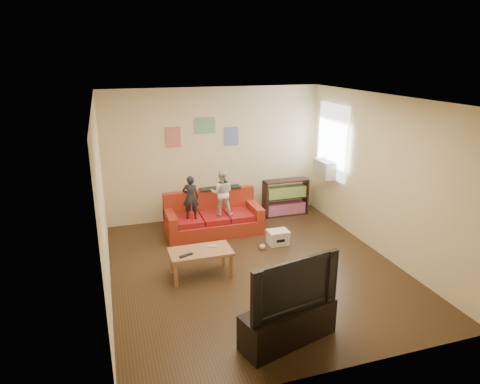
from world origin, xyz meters
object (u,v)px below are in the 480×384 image
object	(u,v)px
child_a	(191,197)
bookshelf	(285,199)
coffee_table	(201,254)
child_b	(222,193)
tv_stand	(288,324)
file_box	(278,237)
sofa	(213,218)
television	(290,282)

from	to	relation	value
child_a	bookshelf	world-z (taller)	child_a
child_a	coffee_table	world-z (taller)	child_a
child_b	tv_stand	world-z (taller)	child_b
bookshelf	file_box	world-z (taller)	bookshelf
child_a	child_b	bearing A→B (deg)	-162.56
bookshelf	tv_stand	xyz separation A→B (m)	(-1.68, -3.97, -0.12)
coffee_table	bookshelf	size ratio (longest dim) A/B	0.99
sofa	child_a	bearing A→B (deg)	-160.26
sofa	child_a	size ratio (longest dim) A/B	2.20
child_b	coffee_table	size ratio (longest dim) A/B	0.93
sofa	file_box	world-z (taller)	sofa
child_a	file_box	world-z (taller)	child_a
sofa	television	bearing A→B (deg)	-89.49
child_b	coffee_table	bearing A→B (deg)	81.72
coffee_table	file_box	distance (m)	1.76
bookshelf	television	xyz separation A→B (m)	(-1.68, -3.97, 0.45)
child_a	television	distance (m)	3.41
sofa	child_b	world-z (taller)	child_b
tv_stand	television	xyz separation A→B (m)	(0.00, 0.00, 0.57)
file_box	tv_stand	bearing A→B (deg)	-110.04
sofa	television	world-z (taller)	television
child_a	television	size ratio (longest dim) A/B	0.70
file_box	tv_stand	world-z (taller)	tv_stand
child_a	bookshelf	bearing A→B (deg)	-147.31
child_b	bookshelf	size ratio (longest dim) A/B	0.92
coffee_table	child_b	bearing A→B (deg)	63.10
child_b	tv_stand	bearing A→B (deg)	106.64
tv_stand	child_b	bearing A→B (deg)	72.03
sofa	file_box	size ratio (longest dim) A/B	4.85
coffee_table	bookshelf	distance (m)	3.12
sofa	child_b	bearing A→B (deg)	-47.60
coffee_table	file_box	size ratio (longest dim) A/B	2.55
child_a	coffee_table	size ratio (longest dim) A/B	0.86
file_box	television	world-z (taller)	television
child_a	sofa	bearing A→B (deg)	-142.82
child_b	coffee_table	distance (m)	1.74
sofa	television	distance (m)	3.58
tv_stand	child_a	bearing A→B (deg)	82.14
coffee_table	tv_stand	bearing A→B (deg)	-71.18
sofa	bookshelf	xyz separation A→B (m)	(1.71, 0.43, 0.08)
child_a	child_b	world-z (taller)	child_b
bookshelf	child_a	bearing A→B (deg)	-164.75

